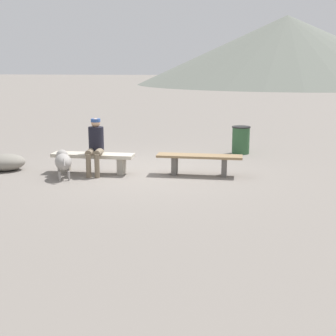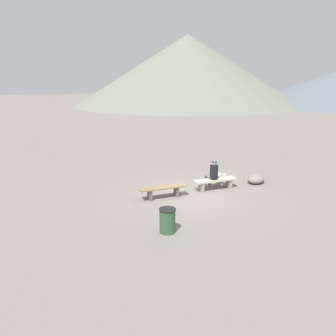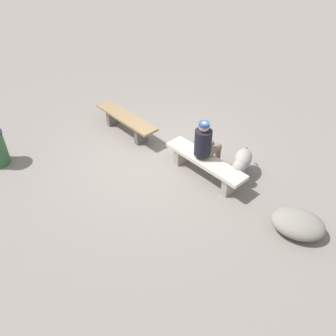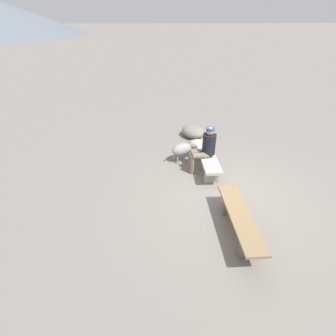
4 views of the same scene
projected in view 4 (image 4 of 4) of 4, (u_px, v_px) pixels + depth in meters
ground at (231, 195)px, 5.94m from camera, size 210.00×210.00×0.06m
bench_left at (240, 220)px, 4.71m from camera, size 1.88×0.43×0.45m
bench_right at (207, 158)px, 6.73m from camera, size 1.86×0.43×0.44m
seated_person at (205, 147)px, 6.44m from camera, size 0.37×0.67×1.24m
dog at (184, 148)px, 7.08m from camera, size 0.56×0.83×0.57m
boulder at (193, 131)px, 8.56m from camera, size 1.09×0.97×0.38m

